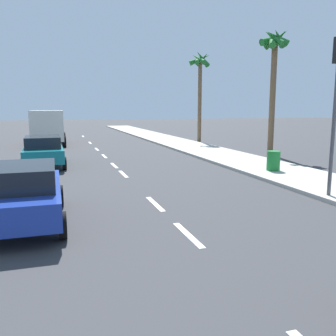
{
  "coord_description": "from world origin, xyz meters",
  "views": [
    {
      "loc": [
        -2.92,
        2.12,
        2.97
      ],
      "look_at": [
        0.47,
        12.91,
        1.1
      ],
      "focal_mm": 38.68,
      "sensor_mm": 36.0,
      "label": 1
    }
  ],
  "objects": [
    {
      "name": "ground_plane",
      "position": [
        0.0,
        20.0,
        0.0
      ],
      "size": [
        160.0,
        160.0,
        0.0
      ],
      "primitive_type": "plane",
      "color": "#38383A"
    },
    {
      "name": "sidewalk_strip",
      "position": [
        7.03,
        22.0,
        0.07
      ],
      "size": [
        3.6,
        80.0,
        0.14
      ],
      "primitive_type": "cube",
      "color": "#B2ADA3",
      "rests_on": "ground"
    },
    {
      "name": "lane_stripe_2",
      "position": [
        0.0,
        9.83,
        0.0
      ],
      "size": [
        0.16,
        1.8,
        0.01
      ],
      "primitive_type": "cube",
      "color": "white",
      "rests_on": "ground"
    },
    {
      "name": "lane_stripe_3",
      "position": [
        0.0,
        12.78,
        0.0
      ],
      "size": [
        0.16,
        1.8,
        0.01
      ],
      "primitive_type": "cube",
      "color": "white",
      "rests_on": "ground"
    },
    {
      "name": "lane_stripe_4",
      "position": [
        0.0,
        18.26,
        0.0
      ],
      "size": [
        0.16,
        1.8,
        0.01
      ],
      "primitive_type": "cube",
      "color": "white",
      "rests_on": "ground"
    },
    {
      "name": "lane_stripe_5",
      "position": [
        0.0,
        20.89,
        0.0
      ],
      "size": [
        0.16,
        1.8,
        0.01
      ],
      "primitive_type": "cube",
      "color": "white",
      "rests_on": "ground"
    },
    {
      "name": "lane_stripe_6",
      "position": [
        0.0,
        24.8,
        0.0
      ],
      "size": [
        0.16,
        1.8,
        0.01
      ],
      "primitive_type": "cube",
      "color": "white",
      "rests_on": "ground"
    },
    {
      "name": "lane_stripe_7",
      "position": [
        0.0,
        28.9,
        0.0
      ],
      "size": [
        0.16,
        1.8,
        0.01
      ],
      "primitive_type": "cube",
      "color": "white",
      "rests_on": "ground"
    },
    {
      "name": "lane_stripe_8",
      "position": [
        0.0,
        34.19,
        0.0
      ],
      "size": [
        0.16,
        1.8,
        0.01
      ],
      "primitive_type": "cube",
      "color": "white",
      "rests_on": "ground"
    },
    {
      "name": "lane_stripe_9",
      "position": [
        0.0,
        41.98,
        0.0
      ],
      "size": [
        0.16,
        1.8,
        0.01
      ],
      "primitive_type": "cube",
      "color": "white",
      "rests_on": "ground"
    },
    {
      "name": "parked_car_blue",
      "position": [
        -3.77,
        11.88,
        0.84
      ],
      "size": [
        2.04,
        4.42,
        1.57
      ],
      "rotation": [
        0.0,
        0.0,
        0.0
      ],
      "color": "#1E389E",
      "rests_on": "ground"
    },
    {
      "name": "parked_car_teal",
      "position": [
        -3.51,
        21.68,
        0.84
      ],
      "size": [
        2.17,
        4.59,
        1.57
      ],
      "rotation": [
        0.0,
        0.0,
        0.02
      ],
      "color": "#14727A",
      "rests_on": "ground"
    },
    {
      "name": "delivery_truck",
      "position": [
        -3.39,
        32.84,
        1.5
      ],
      "size": [
        2.77,
        6.28,
        2.8
      ],
      "rotation": [
        0.0,
        0.0,
        -0.02
      ],
      "color": "maroon",
      "rests_on": "ground"
    },
    {
      "name": "palm_tree_far",
      "position": [
        10.19,
        22.09,
        6.09
      ],
      "size": [
        1.9,
        1.75,
        7.93
      ],
      "color": "brown",
      "rests_on": "ground"
    },
    {
      "name": "palm_tree_distant",
      "position": [
        9.24,
        31.68,
        6.0
      ],
      "size": [
        1.9,
        1.88,
        7.85
      ],
      "color": "brown",
      "rests_on": "ground"
    },
    {
      "name": "trash_bin_far",
      "position": [
        6.64,
        16.37,
        0.59
      ],
      "size": [
        0.6,
        0.6,
        0.9
      ],
      "primitive_type": "cylinder",
      "color": "#19722D",
      "rests_on": "sidewalk_strip"
    }
  ]
}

